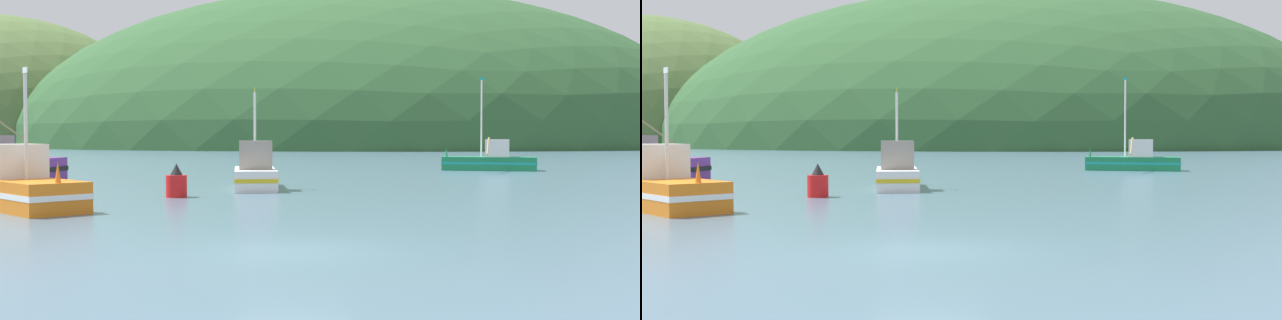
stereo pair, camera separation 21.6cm
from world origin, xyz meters
The scene contains 8 objects.
ground_plane centered at (0.00, 0.00, 0.00)m, with size 600.00×600.00×0.00m, color slate.
hill_far_right centered at (-47.01, 246.42, 0.00)m, with size 115.96×92.77×57.90m, color #47703D.
hill_mid_right centered at (-114.43, 226.54, 0.00)m, with size 180.51×144.41×68.21m, color #2D562D.
hill_mid_left centered at (-1.97, 176.28, 0.00)m, with size 175.35×140.28×78.55m, color #2D562D.
fishing_boat_green centered at (10.83, 39.86, 0.77)m, with size 7.27×10.04×7.06m.
fishing_boat_orange centered at (-10.92, 9.19, 0.76)m, with size 6.91×6.52×5.00m.
fishing_boat_white centered at (-3.89, 19.38, 0.72)m, with size 3.06×6.35×4.98m.
channel_buoy centered at (-6.45, 14.26, 0.58)m, with size 0.89×0.89×1.44m.
Camera 2 is at (1.99, -16.20, 2.59)m, focal length 41.09 mm.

